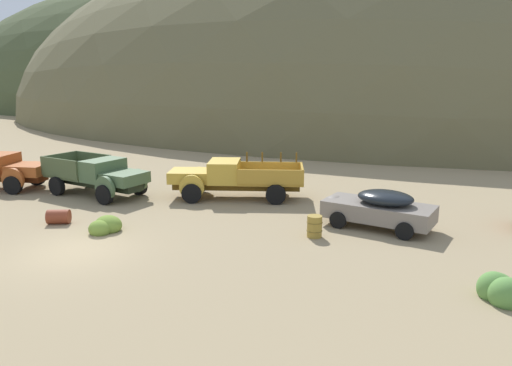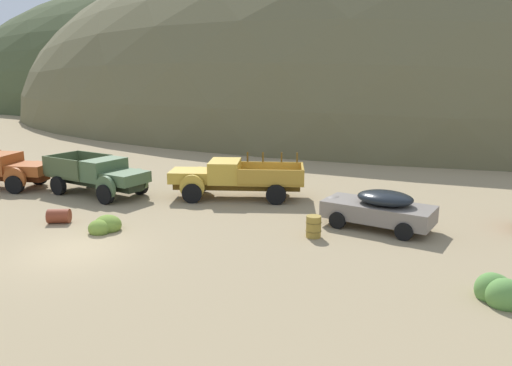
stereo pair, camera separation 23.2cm
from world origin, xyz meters
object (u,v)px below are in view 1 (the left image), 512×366
(car_primer_gray, at_px, (375,208))
(oil_drum_foreground, at_px, (59,217))
(truck_weathered_green, at_px, (102,176))
(oil_drum_by_truck, at_px, (315,226))
(truck_faded_yellow, at_px, (227,178))

(car_primer_gray, relative_size, oil_drum_foreground, 4.63)
(truck_weathered_green, distance_m, oil_drum_by_truck, 11.87)
(truck_faded_yellow, distance_m, car_primer_gray, 7.84)
(car_primer_gray, bearing_deg, truck_faded_yellow, -5.04)
(oil_drum_foreground, bearing_deg, truck_faded_yellow, 50.91)
(truck_weathered_green, height_order, oil_drum_by_truck, truck_weathered_green)
(truck_faded_yellow, bearing_deg, oil_drum_foreground, 35.61)
(truck_weathered_green, relative_size, truck_faded_yellow, 0.88)
(truck_faded_yellow, bearing_deg, car_primer_gray, 146.06)
(truck_weathered_green, xyz_separation_m, car_primer_gray, (13.57, -0.90, -0.20))
(truck_weathered_green, height_order, truck_faded_yellow, truck_faded_yellow)
(truck_weathered_green, bearing_deg, car_primer_gray, 9.09)
(truck_faded_yellow, distance_m, oil_drum_by_truck, 7.01)
(car_primer_gray, relative_size, oil_drum_by_truck, 5.77)
(truck_faded_yellow, xyz_separation_m, oil_drum_foreground, (-5.02, -6.18, -0.71))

